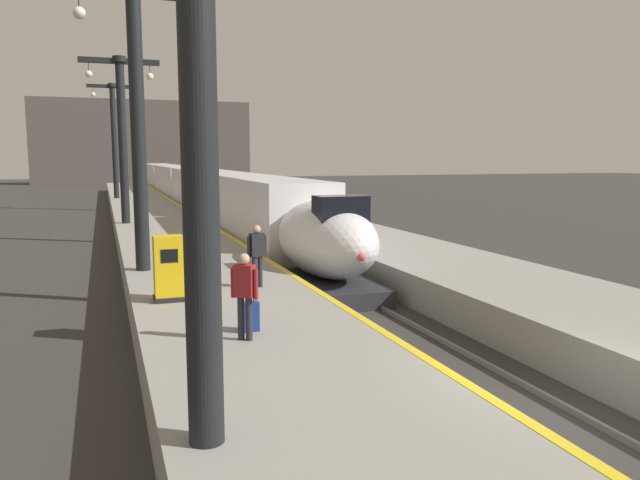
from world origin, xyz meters
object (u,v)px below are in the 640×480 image
object	(u,v)px
passenger_mid_platform	(257,251)
station_column_distant	(114,130)
station_column_far	(122,123)
passenger_near_edge	(244,290)
ticket_machine_yellow	(169,271)
highspeed_train_main	(191,187)
station_column_near	(201,1)
rolling_suitcase	(249,316)
station_column_mid	(137,100)

from	to	relation	value
passenger_mid_platform	station_column_distant	bearing A→B (deg)	94.02
station_column_far	passenger_near_edge	bearing A→B (deg)	-86.53
passenger_near_edge	ticket_machine_yellow	bearing A→B (deg)	104.95
highspeed_train_main	station_column_near	distance (m)	46.16
highspeed_train_main	station_column_far	bearing A→B (deg)	-107.50
station_column_far	rolling_suitcase	bearing A→B (deg)	-85.92
highspeed_train_main	station_column_distant	world-z (taller)	station_column_distant
station_column_distant	passenger_mid_platform	world-z (taller)	station_column_distant
station_column_far	station_column_mid	bearing A→B (deg)	-90.00
passenger_mid_platform	highspeed_train_main	bearing A→B (deg)	85.12
station_column_mid	station_column_far	distance (m)	14.47
highspeed_train_main	ticket_machine_yellow	bearing A→B (deg)	-98.39
rolling_suitcase	station_column_mid	bearing A→B (deg)	101.54
ticket_machine_yellow	rolling_suitcase	bearing A→B (deg)	-69.47
station_column_near	passenger_near_edge	world-z (taller)	station_column_near
station_column_mid	passenger_mid_platform	distance (m)	6.22
highspeed_train_main	passenger_mid_platform	size ratio (longest dim) A/B	44.28
station_column_mid	ticket_machine_yellow	distance (m)	6.31
rolling_suitcase	station_column_far	bearing A→B (deg)	94.08
rolling_suitcase	passenger_near_edge	bearing A→B (deg)	-109.69
highspeed_train_main	station_column_mid	xyz separation A→B (m)	(-5.90, -33.19, 4.26)
station_column_far	passenger_near_edge	size ratio (longest dim) A/B	5.09
station_column_far	passenger_mid_platform	size ratio (longest dim) A/B	5.09
passenger_mid_platform	rolling_suitcase	size ratio (longest dim) A/B	1.72
station_column_far	station_column_distant	bearing A→B (deg)	90.00
highspeed_train_main	passenger_near_edge	distance (m)	41.77
station_column_far	station_column_distant	xyz separation A→B (m)	(0.00, 21.04, 0.49)
passenger_near_edge	highspeed_train_main	bearing A→B (deg)	83.79
station_column_near	ticket_machine_yellow	distance (m)	9.13
passenger_near_edge	rolling_suitcase	xyz separation A→B (m)	(0.20, 0.57, -0.69)
passenger_near_edge	ticket_machine_yellow	xyz separation A→B (m)	(-1.03, 3.87, -0.25)
highspeed_train_main	rolling_suitcase	bearing A→B (deg)	-96.01
station_column_far	rolling_suitcase	size ratio (longest dim) A/B	8.76
rolling_suitcase	ticket_machine_yellow	size ratio (longest dim) A/B	0.61
passenger_mid_platform	ticket_machine_yellow	size ratio (longest dim) A/B	1.06
passenger_mid_platform	ticket_machine_yellow	world-z (taller)	passenger_mid_platform
highspeed_train_main	station_column_distant	size ratio (longest dim) A/B	7.86
station_column_distant	station_column_far	bearing A→B (deg)	-90.00
highspeed_train_main	station_column_near	size ratio (longest dim) A/B	8.80
passenger_near_edge	rolling_suitcase	size ratio (longest dim) A/B	1.72
station_column_mid	highspeed_train_main	bearing A→B (deg)	79.92
station_column_mid	rolling_suitcase	size ratio (longest dim) A/B	8.71
passenger_mid_platform	rolling_suitcase	xyz separation A→B (m)	(-1.17, -4.10, -0.69)
ticket_machine_yellow	station_column_distant	bearing A→B (deg)	90.50
station_column_near	station_column_mid	world-z (taller)	station_column_mid
station_column_mid	station_column_distant	size ratio (longest dim) A/B	0.90
station_column_distant	passenger_mid_platform	size ratio (longest dim) A/B	5.63
station_column_far	station_column_distant	distance (m)	21.04
station_column_near	station_column_far	xyz separation A→B (m)	(-0.06, 26.87, -0.04)
station_column_distant	station_column_near	bearing A→B (deg)	-89.93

